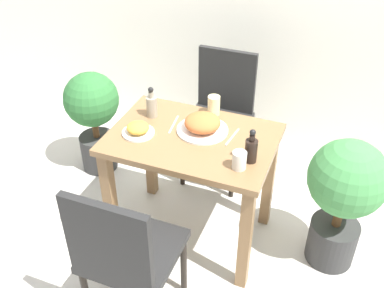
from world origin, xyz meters
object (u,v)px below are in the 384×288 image
food_plate (202,124)px  side_plate (138,129)px  sauce_bottle (152,105)px  condiment_bottle (251,149)px  potted_plant_left (93,113)px  drink_cup (239,160)px  potted_plant_right (344,193)px  chair_far (221,110)px  juice_glass (214,105)px  chair_near (125,253)px

food_plate → side_plate: 0.35m
food_plate → sauce_bottle: bearing=172.6°
condiment_bottle → potted_plant_left: size_ratio=0.24×
drink_cup → side_plate: bearing=171.5°
potted_plant_right → condiment_bottle: bearing=-156.9°
drink_cup → chair_far: bearing=113.4°
sauce_bottle → potted_plant_right: 1.15m
sauce_bottle → condiment_bottle: size_ratio=1.00×
juice_glass → condiment_bottle: 0.48m
chair_near → food_plate: bearing=-97.1°
food_plate → juice_glass: bearing=90.7°
potted_plant_left → food_plate: bearing=-18.5°
condiment_bottle → potted_plant_left: 1.36m
juice_glass → sauce_bottle: bearing=-154.8°
potted_plant_left → sauce_bottle: bearing=-24.1°
chair_near → potted_plant_right: bearing=-138.1°
drink_cup → juice_glass: size_ratio=0.82×
side_plate → chair_far: bearing=73.2°
chair_near → potted_plant_left: bearing=-52.2°
chair_far → sauce_bottle: (-0.24, -0.56, 0.29)m
drink_cup → sauce_bottle: (-0.60, 0.28, 0.02)m
chair_near → condiment_bottle: condiment_bottle is taller
food_plate → chair_near: bearing=-97.1°
potted_plant_right → side_plate: bearing=-170.3°
drink_cup → potted_plant_left: size_ratio=0.12×
side_plate → potted_plant_right: bearing=9.7°
drink_cup → condiment_bottle: size_ratio=0.50×
potted_plant_left → potted_plant_right: bearing=-9.0°
side_plate → potted_plant_right: potted_plant_right is taller
juice_glass → potted_plant_right: 0.86m
chair_far → drink_cup: (0.36, -0.84, 0.26)m
juice_glass → sauce_bottle: sauce_bottle is taller
chair_far → juice_glass: 0.50m
chair_far → drink_cup: 0.95m
chair_near → food_plate: chair_near is taller
food_plate → drink_cup: size_ratio=3.06×
chair_far → juice_glass: (0.08, -0.41, 0.27)m
chair_near → condiment_bottle: bearing=-124.7°
chair_near → food_plate: (0.09, 0.76, 0.26)m
side_plate → potted_plant_left: (-0.60, 0.46, -0.29)m
chair_far → sauce_bottle: sauce_bottle is taller
chair_far → side_plate: bearing=-106.8°
drink_cup → potted_plant_left: 1.35m
side_plate → condiment_bottle: size_ratio=0.95×
juice_glass → sauce_bottle: (-0.32, -0.15, 0.01)m
chair_far → potted_plant_left: size_ratio=1.18×
chair_near → condiment_bottle: size_ratio=4.85×
chair_near → chair_far: same height
side_plate → sauce_bottle: (-0.01, 0.19, 0.04)m
side_plate → sauce_bottle: size_ratio=0.95×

